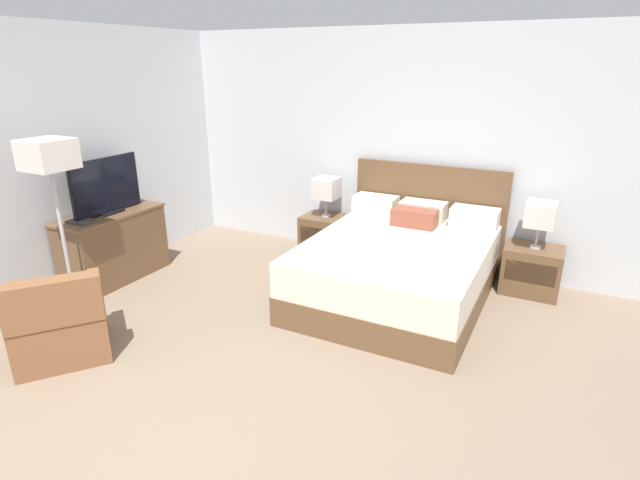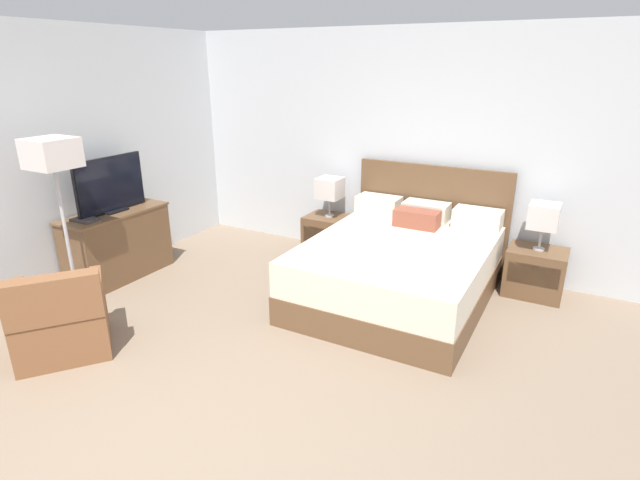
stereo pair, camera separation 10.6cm
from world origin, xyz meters
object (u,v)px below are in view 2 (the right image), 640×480
object	(u,v)px
nightstand_right	(535,272)
tv	(110,186)
dresser	(118,244)
table_lamp_right	(544,216)
book_red_cover	(85,220)
armchair_by_window	(61,321)
floor_lamp	(53,165)
table_lamp_left	(330,188)
bed	(400,267)
nightstand_left	(329,235)

from	to	relation	value
nightstand_right	tv	bearing A→B (deg)	-157.34
dresser	tv	xyz separation A→B (m)	(0.00, 0.01, 0.65)
nightstand_right	table_lamp_right	size ratio (longest dim) A/B	1.18
tv	book_red_cover	world-z (taller)	tv
armchair_by_window	floor_lamp	bearing A→B (deg)	136.00
nightstand_right	table_lamp_left	xyz separation A→B (m)	(-2.36, 0.00, 0.59)
tv	floor_lamp	distance (m)	0.90
bed	nightstand_left	xyz separation A→B (m)	(-1.18, 0.74, -0.09)
dresser	armchair_by_window	bearing A→B (deg)	-57.10
nightstand_left	armchair_by_window	size ratio (longest dim) A/B	0.58
bed	armchair_by_window	xyz separation A→B (m)	(-2.06, -2.26, -0.05)
nightstand_left	tv	bearing A→B (deg)	-135.19
nightstand_right	book_red_cover	bearing A→B (deg)	-152.98
table_lamp_left	table_lamp_right	size ratio (longest dim) A/B	1.00
nightstand_right	tv	world-z (taller)	tv
armchair_by_window	book_red_cover	bearing A→B (deg)	131.12
armchair_by_window	table_lamp_right	bearing A→B (deg)	42.82
nightstand_right	bed	bearing A→B (deg)	-147.98
dresser	tv	distance (m)	0.65
book_red_cover	nightstand_left	bearing A→B (deg)	50.67
nightstand_left	armchair_by_window	world-z (taller)	armchair_by_window
nightstand_left	table_lamp_right	world-z (taller)	table_lamp_right
table_lamp_right	armchair_by_window	distance (m)	4.45
tv	armchair_by_window	bearing A→B (deg)	-57.39
dresser	book_red_cover	size ratio (longest dim) A/B	4.45
table_lamp_right	table_lamp_left	bearing A→B (deg)	180.00
dresser	armchair_by_window	distance (m)	1.54
nightstand_right	tv	distance (m)	4.48
table_lamp_right	book_red_cover	xyz separation A→B (m)	(-4.05, -2.07, -0.07)
nightstand_left	floor_lamp	size ratio (longest dim) A/B	0.34
nightstand_right	floor_lamp	world-z (taller)	floor_lamp
bed	dresser	xyz separation A→B (m)	(-2.89, -0.97, 0.05)
armchair_by_window	floor_lamp	size ratio (longest dim) A/B	0.59
table_lamp_right	nightstand_right	bearing A→B (deg)	-90.00
bed	book_red_cover	bearing A→B (deg)	-155.18
table_lamp_right	tv	bearing A→B (deg)	-157.32
armchair_by_window	floor_lamp	distance (m)	1.37
nightstand_right	book_red_cover	world-z (taller)	book_red_cover
bed	armchair_by_window	world-z (taller)	bed
nightstand_left	dresser	xyz separation A→B (m)	(-1.71, -1.71, 0.14)
nightstand_left	dresser	bearing A→B (deg)	-135.05
nightstand_right	table_lamp_left	distance (m)	2.43
table_lamp_left	floor_lamp	xyz separation A→B (m)	(-1.43, -2.46, 0.58)
table_lamp_right	tv	xyz separation A→B (m)	(-4.07, -1.70, 0.20)
dresser	armchair_by_window	xyz separation A→B (m)	(0.83, -1.29, -0.10)
table_lamp_right	tv	size ratio (longest dim) A/B	0.57
bed	nightstand_right	size ratio (longest dim) A/B	3.71
table_lamp_left	tv	xyz separation A→B (m)	(-1.71, -1.70, 0.20)
floor_lamp	dresser	bearing A→B (deg)	110.29
table_lamp_left	dresser	distance (m)	2.46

